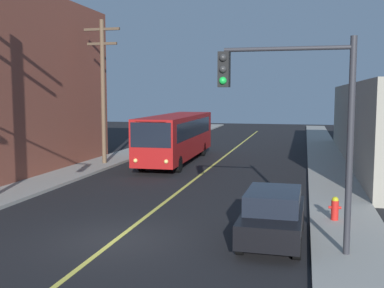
% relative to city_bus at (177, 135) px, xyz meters
% --- Properties ---
extents(ground_plane, '(120.00, 120.00, 0.00)m').
position_rel_city_bus_xyz_m(ground_plane, '(2.70, -16.93, -1.82)').
color(ground_plane, black).
extents(sidewalk_left, '(2.50, 90.00, 0.15)m').
position_rel_city_bus_xyz_m(sidewalk_left, '(-4.55, -6.93, -1.74)').
color(sidewalk_left, gray).
rests_on(sidewalk_left, ground).
extents(sidewalk_right, '(2.50, 90.00, 0.15)m').
position_rel_city_bus_xyz_m(sidewalk_right, '(9.95, -6.93, -1.74)').
color(sidewalk_right, gray).
rests_on(sidewalk_right, ground).
extents(lane_stripe_center, '(0.16, 60.00, 0.01)m').
position_rel_city_bus_xyz_m(lane_stripe_center, '(2.70, -1.93, -1.81)').
color(lane_stripe_center, '#D8CC4C').
rests_on(lane_stripe_center, ground).
extents(city_bus, '(2.83, 12.20, 3.20)m').
position_rel_city_bus_xyz_m(city_bus, '(0.00, 0.00, 0.00)').
color(city_bus, maroon).
rests_on(city_bus, ground).
extents(parked_car_black, '(1.89, 4.43, 1.62)m').
position_rel_city_bus_xyz_m(parked_car_black, '(7.54, -15.91, -0.98)').
color(parked_car_black, black).
rests_on(parked_car_black, ground).
extents(utility_pole_mid, '(2.40, 0.28, 9.15)m').
position_rel_city_bus_xyz_m(utility_pole_mid, '(-4.21, -2.56, 3.39)').
color(utility_pole_mid, brown).
rests_on(utility_pole_mid, sidewalk_left).
extents(traffic_signal_right_corner, '(3.75, 0.48, 6.00)m').
position_rel_city_bus_xyz_m(traffic_signal_right_corner, '(8.11, -17.09, 2.49)').
color(traffic_signal_right_corner, '#2D2D33').
rests_on(traffic_signal_right_corner, sidewalk_right).
extents(fire_hydrant, '(0.44, 0.26, 0.84)m').
position_rel_city_bus_xyz_m(fire_hydrant, '(9.55, -13.45, -1.23)').
color(fire_hydrant, red).
rests_on(fire_hydrant, sidewalk_right).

